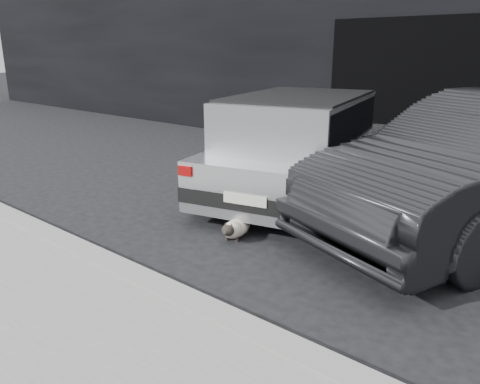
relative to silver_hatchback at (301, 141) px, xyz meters
The scene contains 8 objects.
ground 1.10m from the silver_hatchback, 121.46° to the right, with size 80.00×80.00×0.00m, color black.
building_facade 5.65m from the silver_hatchback, 83.59° to the left, with size 34.00×4.00×5.00m, color black.
garage_opening 3.43m from the silver_hatchback, 79.80° to the left, with size 4.00×0.10×2.60m, color black.
curb 3.39m from the silver_hatchback, 79.55° to the right, with size 18.00×0.25×0.12m, color gray.
sidewalk 4.55m from the silver_hatchback, 82.32° to the right, with size 18.00×2.20×0.11m, color gray.
silver_hatchback is the anchor object (origin of this frame).
cat_siamese 2.00m from the silver_hatchback, 79.07° to the right, with size 0.38×0.70×0.25m.
cat_white 1.44m from the silver_hatchback, 112.60° to the right, with size 0.83×0.35×0.39m.
Camera 1 is at (3.93, -4.90, 2.04)m, focal length 35.00 mm.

